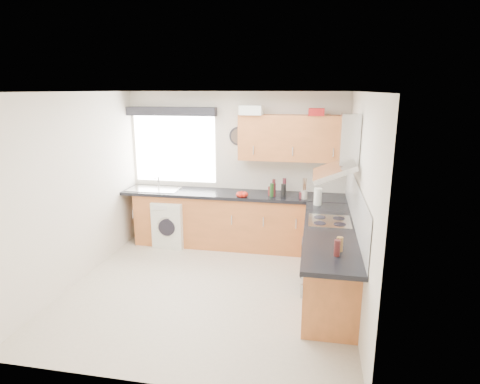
% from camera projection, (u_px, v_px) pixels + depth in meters
% --- Properties ---
extents(ground_plane, '(3.60, 3.60, 0.00)m').
position_uv_depth(ground_plane, '(209.00, 288.00, 5.25)').
color(ground_plane, beige).
extents(ceiling, '(3.60, 3.60, 0.02)m').
position_uv_depth(ceiling, '(205.00, 92.00, 4.63)').
color(ceiling, white).
rests_on(ceiling, wall_back).
extents(wall_back, '(3.60, 0.02, 2.50)m').
position_uv_depth(wall_back, '(236.00, 169.00, 6.65)').
color(wall_back, silver).
rests_on(wall_back, ground_plane).
extents(wall_front, '(3.60, 0.02, 2.50)m').
position_uv_depth(wall_front, '(149.00, 253.00, 3.23)').
color(wall_front, silver).
rests_on(wall_front, ground_plane).
extents(wall_left, '(0.02, 3.60, 2.50)m').
position_uv_depth(wall_left, '(75.00, 190.00, 5.26)').
color(wall_left, silver).
rests_on(wall_left, ground_plane).
extents(wall_right, '(0.02, 3.60, 2.50)m').
position_uv_depth(wall_right, '(358.00, 204.00, 4.62)').
color(wall_right, silver).
rests_on(wall_right, ground_plane).
extents(window, '(1.40, 0.02, 1.10)m').
position_uv_depth(window, '(175.00, 149.00, 6.76)').
color(window, silver).
rests_on(window, wall_back).
extents(window_blind, '(1.50, 0.18, 0.14)m').
position_uv_depth(window_blind, '(171.00, 111.00, 6.51)').
color(window_blind, '#232329').
rests_on(window_blind, wall_back).
extents(splashback, '(0.01, 3.00, 0.54)m').
position_uv_depth(splashback, '(355.00, 202.00, 4.92)').
color(splashback, white).
rests_on(splashback, wall_right).
extents(base_cab_back, '(3.00, 0.58, 0.86)m').
position_uv_depth(base_cab_back, '(227.00, 221.00, 6.60)').
color(base_cab_back, '#AC5E2D').
rests_on(base_cab_back, ground_plane).
extents(base_cab_corner, '(0.60, 0.60, 0.86)m').
position_uv_depth(base_cab_corner, '(326.00, 227.00, 6.30)').
color(base_cab_corner, '#AC5E2D').
rests_on(base_cab_corner, ground_plane).
extents(base_cab_right, '(0.58, 2.10, 0.86)m').
position_uv_depth(base_cab_right, '(328.00, 262.00, 5.02)').
color(base_cab_right, '#AC5E2D').
rests_on(base_cab_right, ground_plane).
extents(worktop_back, '(3.60, 0.62, 0.05)m').
position_uv_depth(worktop_back, '(232.00, 194.00, 6.46)').
color(worktop_back, black).
rests_on(worktop_back, base_cab_back).
extents(worktop_right, '(0.62, 2.42, 0.05)m').
position_uv_depth(worktop_right, '(330.00, 232.00, 4.76)').
color(worktop_right, black).
rests_on(worktop_right, base_cab_right).
extents(sink, '(0.84, 0.46, 0.10)m').
position_uv_depth(sink, '(154.00, 187.00, 6.68)').
color(sink, '#B5B5B5').
rests_on(sink, worktop_back).
extents(oven, '(0.56, 0.58, 0.85)m').
position_uv_depth(oven, '(327.00, 258.00, 5.16)').
color(oven, black).
rests_on(oven, ground_plane).
extents(hob_plate, '(0.52, 0.52, 0.01)m').
position_uv_depth(hob_plate, '(329.00, 221.00, 5.04)').
color(hob_plate, '#B5B5B5').
rests_on(hob_plate, worktop_right).
extents(extractor_hood, '(0.52, 0.78, 0.66)m').
position_uv_depth(extractor_hood, '(342.00, 154.00, 4.81)').
color(extractor_hood, '#B5B5B5').
rests_on(extractor_hood, wall_right).
extents(upper_cabinets, '(1.70, 0.35, 0.70)m').
position_uv_depth(upper_cabinets, '(294.00, 138.00, 6.18)').
color(upper_cabinets, '#AC5E2D').
rests_on(upper_cabinets, wall_back).
extents(washing_machine, '(0.56, 0.54, 0.76)m').
position_uv_depth(washing_machine, '(172.00, 222.00, 6.67)').
color(washing_machine, silver).
rests_on(washing_machine, ground_plane).
extents(wall_clock, '(0.31, 0.04, 0.31)m').
position_uv_depth(wall_clock, '(238.00, 136.00, 6.49)').
color(wall_clock, '#232329').
rests_on(wall_clock, wall_back).
extents(casserole, '(0.35, 0.26, 0.14)m').
position_uv_depth(casserole, '(251.00, 110.00, 6.09)').
color(casserole, silver).
rests_on(casserole, upper_cabinets).
extents(storage_box, '(0.23, 0.20, 0.11)m').
position_uv_depth(storage_box, '(317.00, 112.00, 5.92)').
color(storage_box, maroon).
rests_on(storage_box, upper_cabinets).
extents(utensil_pot, '(0.11, 0.11, 0.13)m').
position_uv_depth(utensil_pot, '(304.00, 195.00, 6.09)').
color(utensil_pot, '#9C9488').
rests_on(utensil_pot, worktop_back).
extents(kitchen_roll, '(0.12, 0.12, 0.24)m').
position_uv_depth(kitchen_roll, '(318.00, 197.00, 5.75)').
color(kitchen_roll, silver).
rests_on(kitchen_roll, worktop_right).
extents(tomato_cluster, '(0.20, 0.20, 0.07)m').
position_uv_depth(tomato_cluster, '(242.00, 194.00, 6.22)').
color(tomato_cluster, red).
rests_on(tomato_cluster, worktop_back).
extents(jar_0, '(0.07, 0.07, 0.10)m').
position_uv_depth(jar_0, '(301.00, 195.00, 6.10)').
color(jar_0, '#541E22').
rests_on(jar_0, worktop_back).
extents(jar_1, '(0.06, 0.06, 0.21)m').
position_uv_depth(jar_1, '(274.00, 190.00, 6.21)').
color(jar_1, '#48191C').
rests_on(jar_1, worktop_back).
extents(jar_2, '(0.05, 0.05, 0.15)m').
position_uv_depth(jar_2, '(270.00, 191.00, 6.27)').
color(jar_2, maroon).
rests_on(jar_2, worktop_back).
extents(jar_3, '(0.08, 0.08, 0.21)m').
position_uv_depth(jar_3, '(283.00, 191.00, 6.15)').
color(jar_3, black).
rests_on(jar_3, worktop_back).
extents(jar_4, '(0.05, 0.05, 0.25)m').
position_uv_depth(jar_4, '(274.00, 187.00, 6.29)').
color(jar_4, '#531D1E').
rests_on(jar_4, worktop_back).
extents(jar_5, '(0.06, 0.06, 0.25)m').
position_uv_depth(jar_5, '(284.00, 186.00, 6.38)').
color(jar_5, '#5A2029').
rests_on(jar_5, worktop_back).
extents(jar_6, '(0.06, 0.06, 0.21)m').
position_uv_depth(jar_6, '(272.00, 190.00, 6.20)').
color(jar_6, '#1C4418').
rests_on(jar_6, worktop_back).
extents(bottle_0, '(0.07, 0.07, 0.15)m').
position_uv_depth(bottle_0, '(340.00, 244.00, 4.11)').
color(bottle_0, brown).
rests_on(bottle_0, worktop_right).
extents(bottle_1, '(0.06, 0.06, 0.17)m').
position_uv_depth(bottle_1, '(337.00, 248.00, 3.99)').
color(bottle_1, '#491A1A').
rests_on(bottle_1, worktop_right).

